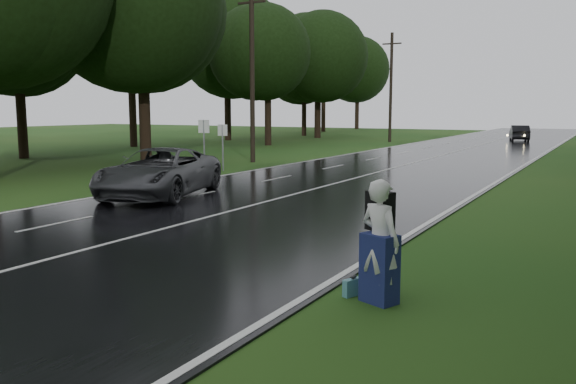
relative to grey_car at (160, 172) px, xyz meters
name	(u,v)px	position (x,y,z in m)	size (l,w,h in m)	color
ground	(76,254)	(4.00, -7.37, -0.89)	(160.00, 160.00, 0.00)	#254815
road	(387,170)	(4.00, 12.63, -0.87)	(12.00, 140.00, 0.04)	black
lane_center	(387,170)	(4.00, 12.63, -0.84)	(0.12, 140.00, 0.01)	silver
grey_car	(160,172)	(0.00, 0.00, 0.00)	(2.82, 6.11, 1.70)	#46474A
far_car	(519,133)	(5.95, 44.48, -0.11)	(1.57, 4.51, 1.49)	black
hitchhiker	(380,246)	(10.92, -7.24, 0.05)	(0.87, 0.84, 2.03)	silver
suitcase	(354,287)	(10.43, -7.13, -0.74)	(0.12, 0.42, 0.30)	teal
utility_pole_mid	(253,162)	(-4.50, 13.31, -0.89)	(1.80, 0.28, 10.10)	black
utility_pole_far	(390,142)	(-4.50, 37.29, -0.89)	(1.80, 0.28, 10.00)	black
road_sign_a	(205,174)	(-3.20, 6.90, -0.89)	(0.62, 0.10, 2.59)	white
road_sign_b	(223,171)	(-3.20, 8.44, -0.89)	(0.56, 0.10, 2.33)	white
tree_left_d	(146,162)	(-9.95, 10.23, -0.89)	(9.94, 9.94, 15.53)	black
tree_left_e	(268,145)	(-11.92, 27.51, -0.89)	(9.08, 9.08, 14.18)	black
tree_left_f	(317,138)	(-13.83, 40.97, -0.89)	(9.32, 9.32, 14.57)	black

